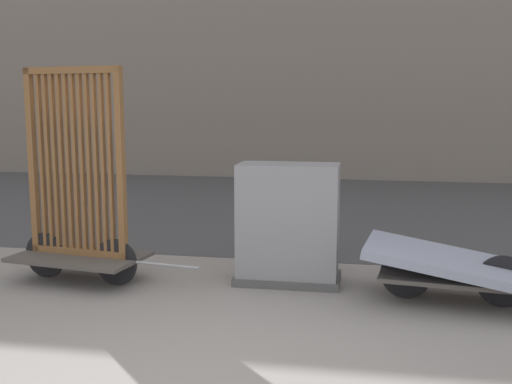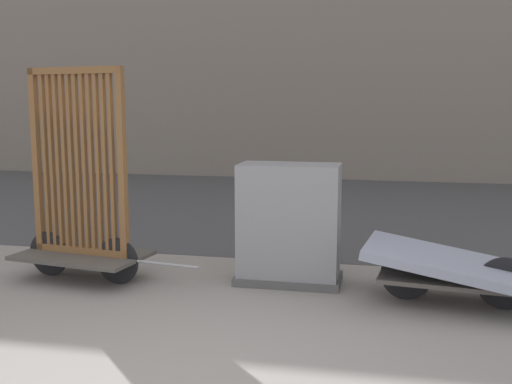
# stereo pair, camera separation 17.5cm
# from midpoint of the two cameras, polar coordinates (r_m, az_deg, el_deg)

# --- Properties ---
(road_strip) EXTENTS (56.00, 7.77, 0.01)m
(road_strip) POSITION_cam_midpoint_polar(r_m,az_deg,el_deg) (10.92, 4.37, -1.28)
(road_strip) COLOR #424244
(road_strip) RESTS_ON ground_plane
(bike_cart_with_bedframe) EXTENTS (2.07, 0.98, 2.21)m
(bike_cart_with_bedframe) POSITION_cam_midpoint_polar(r_m,az_deg,el_deg) (6.48, -17.34, -1.45)
(bike_cart_with_bedframe) COLOR #4C4742
(bike_cart_with_bedframe) RESTS_ON ground_plane
(bike_cart_with_mattress) EXTENTS (2.23, 1.12, 0.55)m
(bike_cart_with_mattress) POSITION_cam_midpoint_polar(r_m,az_deg,el_deg) (5.88, 17.56, -6.77)
(bike_cart_with_mattress) COLOR #4C4742
(bike_cart_with_mattress) RESTS_ON ground_plane
(utility_cabinet) EXTENTS (1.08, 0.58, 1.24)m
(utility_cabinet) POSITION_cam_midpoint_polar(r_m,az_deg,el_deg) (6.19, 2.28, -3.41)
(utility_cabinet) COLOR #4C4C4C
(utility_cabinet) RESTS_ON ground_plane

